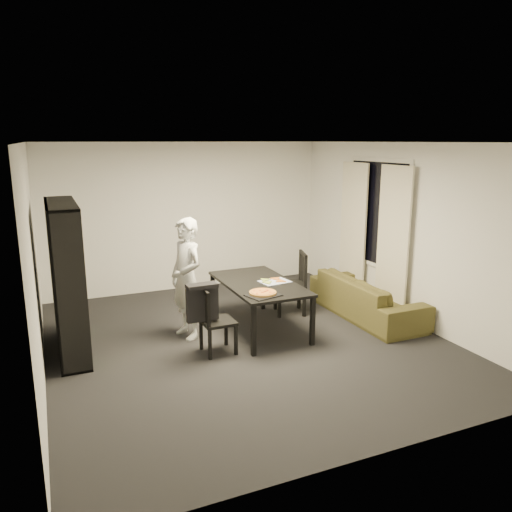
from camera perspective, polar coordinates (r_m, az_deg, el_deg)
name	(u,v)px	position (r m, az deg, el deg)	size (l,w,h in m)	color
room	(246,246)	(6.40, -1.17, 1.14)	(5.01, 5.51, 2.61)	black
window_pane	(377,213)	(8.10, 13.70, 4.74)	(0.02, 1.40, 1.60)	black
window_frame	(377,213)	(8.10, 13.67, 4.74)	(0.03, 1.52, 1.72)	white
curtain_left	(393,242)	(7.71, 15.37, 1.59)	(0.03, 0.70, 2.25)	beige
curtain_right	(353,230)	(8.52, 11.03, 2.89)	(0.03, 0.70, 2.25)	beige
bookshelf	(67,279)	(6.61, -20.80, -2.45)	(0.35, 1.50, 1.90)	black
dining_table	(259,287)	(6.97, 0.33, -3.51)	(0.93, 1.67, 0.69)	black
chair_left	(212,316)	(6.26, -5.10, -6.90)	(0.41, 0.41, 0.86)	black
chair_right	(296,279)	(7.69, 4.56, -2.60)	(0.55, 0.55, 0.96)	black
draped_jacket	(202,301)	(6.16, -6.16, -5.12)	(0.40, 0.17, 0.47)	black
person	(187,278)	(6.75, -7.94, -2.56)	(0.60, 0.39, 1.64)	silver
baking_tray	(263,295)	(6.37, 0.84, -4.49)	(0.40, 0.32, 0.01)	black
pepperoni_pizza	(263,292)	(6.41, 0.78, -4.18)	(0.35, 0.35, 0.03)	#A67130
kitchen_towel	(275,282)	(6.98, 2.14, -2.93)	(0.40, 0.30, 0.01)	white
pizza_slices	(272,280)	(6.99, 1.84, -2.81)	(0.37, 0.31, 0.01)	#E0C646
sofa	(366,297)	(7.79, 12.51, -4.58)	(2.07, 0.81, 0.60)	#383516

